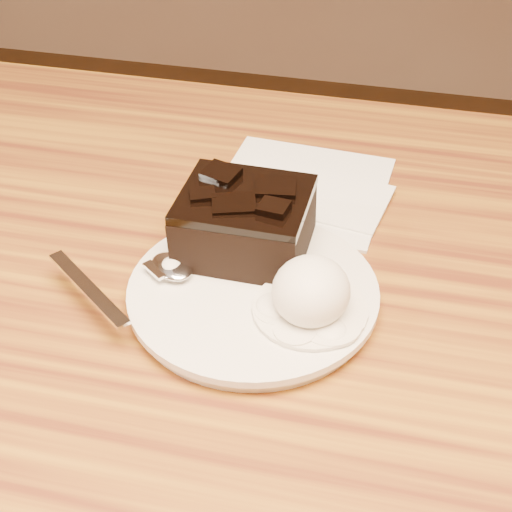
% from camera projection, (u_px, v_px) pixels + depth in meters
% --- Properties ---
extents(plate, '(0.20, 0.20, 0.02)m').
position_uv_depth(plate, '(253.00, 296.00, 0.59)').
color(plate, white).
rests_on(plate, dining_table).
extents(brownie, '(0.10, 0.09, 0.05)m').
position_uv_depth(brownie, '(245.00, 225.00, 0.61)').
color(brownie, black).
rests_on(brownie, plate).
extents(ice_cream_scoop, '(0.06, 0.06, 0.05)m').
position_uv_depth(ice_cream_scoop, '(311.00, 291.00, 0.56)').
color(ice_cream_scoop, white).
rests_on(ice_cream_scoop, plate).
extents(melt_puddle, '(0.09, 0.09, 0.00)m').
position_uv_depth(melt_puddle, '(310.00, 310.00, 0.57)').
color(melt_puddle, silver).
rests_on(melt_puddle, plate).
extents(spoon, '(0.14, 0.12, 0.01)m').
position_uv_depth(spoon, '(172.00, 268.00, 0.60)').
color(spoon, silver).
rests_on(spoon, plate).
extents(napkin, '(0.17, 0.17, 0.01)m').
position_uv_depth(napkin, '(301.00, 188.00, 0.72)').
color(napkin, white).
rests_on(napkin, dining_table).
extents(crumb_a, '(0.01, 0.01, 0.00)m').
position_uv_depth(crumb_a, '(241.00, 278.00, 0.60)').
color(crumb_a, black).
rests_on(crumb_a, plate).
extents(crumb_b, '(0.01, 0.01, 0.00)m').
position_uv_depth(crumb_b, '(326.00, 300.00, 0.58)').
color(crumb_b, black).
rests_on(crumb_b, plate).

